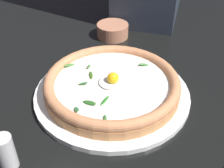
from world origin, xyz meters
TOP-DOWN VIEW (x-y plane):
  - ground_plane at (0.00, 0.00)m, footprint 2.40×2.40m
  - pizza_plate at (0.03, 0.03)m, footprint 0.35×0.35m
  - pizza at (0.03, 0.03)m, footprint 0.31×0.31m
  - side_bowl at (-0.23, -0.09)m, footprint 0.10×0.10m
  - pepper_shaker at (0.29, -0.05)m, footprint 0.03×0.03m

SIDE VIEW (x-z plane):
  - ground_plane at x=0.00m, z-range -0.03..0.00m
  - pizza_plate at x=0.03m, z-range 0.00..0.01m
  - side_bowl at x=-0.23m, z-range 0.00..0.04m
  - pizza at x=0.03m, z-range 0.01..0.06m
  - pepper_shaker at x=0.29m, z-range 0.00..0.07m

